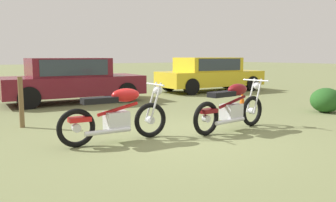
{
  "coord_description": "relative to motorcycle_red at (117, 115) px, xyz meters",
  "views": [
    {
      "loc": [
        -3.76,
        -5.07,
        1.5
      ],
      "look_at": [
        0.27,
        0.96,
        0.56
      ],
      "focal_mm": 37.22,
      "sensor_mm": 36.0,
      "label": 1
    }
  ],
  "objects": [
    {
      "name": "motorcycle_maroon",
      "position": [
        2.35,
        -0.41,
        0.0
      ],
      "size": [
        2.07,
        0.68,
        1.02
      ],
      "rotation": [
        0.0,
        0.0,
        0.11
      ],
      "color": "black",
      "rests_on": "ground"
    },
    {
      "name": "motorcycle_red",
      "position": [
        0.0,
        0.0,
        0.0
      ],
      "size": [
        2.03,
        0.64,
        1.02
      ],
      "rotation": [
        0.0,
        0.0,
        -0.05
      ],
      "color": "black",
      "rests_on": "ground"
    },
    {
      "name": "traffic_cone",
      "position": [
        4.85,
        1.74,
        -0.23
      ],
      "size": [
        0.25,
        0.25,
        0.55
      ],
      "color": "#EA590F",
      "rests_on": "ground"
    },
    {
      "name": "car_yellow",
      "position": [
        7.13,
        5.9,
        0.32
      ],
      "size": [
        4.62,
        2.13,
        1.43
      ],
      "rotation": [
        0.0,
        0.0,
        -0.06
      ],
      "color": "gold",
      "rests_on": "ground"
    },
    {
      "name": "shrub_low",
      "position": [
        6.04,
        -0.15,
        -0.15
      ],
      "size": [
        0.84,
        0.79,
        0.66
      ],
      "color": "#23551E",
      "rests_on": "ground"
    },
    {
      "name": "fence_post_wooden",
      "position": [
        -1.13,
        2.25,
        0.06
      ],
      "size": [
        0.1,
        0.1,
        1.07
      ],
      "primitive_type": "cylinder",
      "color": "brown",
      "rests_on": "ground"
    },
    {
      "name": "ground_plane",
      "position": [
        1.19,
        -0.39,
        -0.48
      ],
      "size": [
        120.0,
        120.0,
        0.0
      ],
      "primitive_type": "plane",
      "color": "olive"
    },
    {
      "name": "car_burgundy",
      "position": [
        1.06,
        5.62,
        0.32
      ],
      "size": [
        4.5,
        2.15,
        1.43
      ],
      "rotation": [
        0.0,
        0.0,
        -0.06
      ],
      "color": "maroon",
      "rests_on": "ground"
    }
  ]
}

